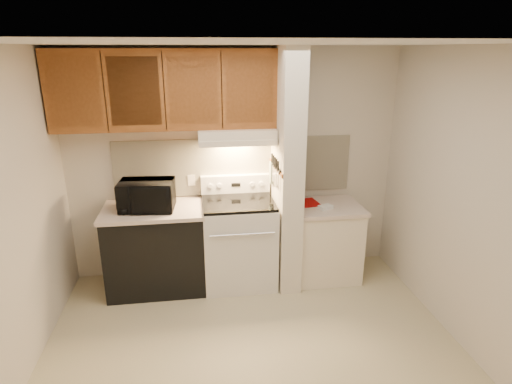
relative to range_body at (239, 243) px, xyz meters
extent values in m
plane|color=#C0B38C|center=(0.00, -1.16, -0.46)|extent=(3.60, 3.60, 0.00)
plane|color=white|center=(0.00, -1.16, 2.04)|extent=(3.60, 3.60, 0.00)
cube|color=beige|center=(0.00, 0.34, 0.79)|extent=(3.60, 2.50, 0.02)
cube|color=beige|center=(-1.80, -1.16, 0.79)|extent=(0.02, 3.00, 2.50)
cube|color=beige|center=(1.80, -1.16, 0.79)|extent=(0.02, 3.00, 2.50)
cube|color=#FFF3CE|center=(0.00, 0.33, 0.78)|extent=(2.60, 0.02, 0.63)
cube|color=silver|center=(0.00, 0.00, 0.00)|extent=(0.76, 0.65, 0.92)
cube|color=black|center=(0.00, -0.32, 0.04)|extent=(0.50, 0.01, 0.30)
cylinder|color=silver|center=(0.00, -0.35, 0.26)|extent=(0.65, 0.02, 0.02)
cube|color=black|center=(0.00, 0.00, 0.48)|extent=(0.74, 0.64, 0.03)
cube|color=silver|center=(0.00, 0.28, 0.59)|extent=(0.76, 0.08, 0.20)
cube|color=black|center=(0.00, 0.24, 0.59)|extent=(0.10, 0.01, 0.04)
cylinder|color=silver|center=(-0.28, 0.24, 0.59)|extent=(0.05, 0.02, 0.05)
cylinder|color=silver|center=(-0.18, 0.24, 0.59)|extent=(0.05, 0.02, 0.05)
cylinder|color=silver|center=(0.18, 0.24, 0.59)|extent=(0.05, 0.02, 0.05)
cylinder|color=silver|center=(0.28, 0.24, 0.59)|extent=(0.05, 0.02, 0.05)
cube|color=black|center=(-0.88, 0.01, -0.03)|extent=(1.00, 0.63, 0.87)
cube|color=beige|center=(-0.88, 0.01, 0.43)|extent=(1.04, 0.67, 0.04)
cube|color=black|center=(-1.01, 0.07, 0.46)|extent=(0.21, 0.09, 0.01)
cylinder|color=#22655D|center=(-0.97, 0.23, 0.50)|extent=(0.11, 0.11, 0.10)
cube|color=#F2E3C8|center=(-0.48, 0.32, 0.64)|extent=(0.08, 0.01, 0.12)
imported|color=black|center=(-0.93, -0.01, 0.60)|extent=(0.57, 0.41, 0.30)
cube|color=beige|center=(0.51, -0.01, 0.79)|extent=(0.22, 0.70, 2.50)
cube|color=brown|center=(0.39, -0.01, 0.84)|extent=(0.01, 0.70, 0.04)
cube|color=black|center=(0.39, -0.06, 0.86)|extent=(0.02, 0.42, 0.04)
cube|color=silver|center=(0.38, -0.21, 0.76)|extent=(0.01, 0.03, 0.16)
cylinder|color=black|center=(0.38, -0.22, 0.91)|extent=(0.02, 0.02, 0.10)
cube|color=silver|center=(0.38, -0.12, 0.75)|extent=(0.01, 0.04, 0.18)
cylinder|color=black|center=(0.38, -0.12, 0.91)|extent=(0.02, 0.02, 0.10)
cube|color=silver|center=(0.38, -0.04, 0.74)|extent=(0.01, 0.04, 0.20)
cylinder|color=black|center=(0.38, -0.06, 0.91)|extent=(0.02, 0.02, 0.10)
cube|color=silver|center=(0.38, 0.03, 0.76)|extent=(0.01, 0.04, 0.16)
cylinder|color=black|center=(0.38, 0.03, 0.91)|extent=(0.02, 0.02, 0.10)
cube|color=silver|center=(0.38, 0.10, 0.75)|extent=(0.01, 0.04, 0.18)
cylinder|color=black|center=(0.38, 0.12, 0.91)|extent=(0.02, 0.02, 0.10)
cube|color=gray|center=(0.38, 0.17, 0.74)|extent=(0.03, 0.10, 0.23)
cube|color=#F2E3C8|center=(0.97, -0.01, -0.06)|extent=(0.70, 0.60, 0.81)
cube|color=beige|center=(0.97, -0.01, 0.37)|extent=(0.74, 0.64, 0.04)
cube|color=#920605|center=(0.79, 0.09, 0.39)|extent=(0.24, 0.30, 0.01)
cube|color=white|center=(0.92, -0.11, 0.41)|extent=(0.17, 0.14, 0.04)
cube|color=#F2E3C8|center=(0.00, 0.12, 1.17)|extent=(0.78, 0.44, 0.15)
cube|color=#F2E3C8|center=(0.00, -0.08, 1.12)|extent=(0.78, 0.04, 0.06)
cube|color=brown|center=(-0.69, 0.17, 1.62)|extent=(2.18, 0.33, 0.77)
cube|color=brown|center=(-1.51, 0.01, 1.62)|extent=(0.46, 0.01, 0.63)
cube|color=black|center=(-1.23, 0.01, 1.62)|extent=(0.01, 0.01, 0.73)
cube|color=brown|center=(-0.96, 0.01, 1.62)|extent=(0.46, 0.01, 0.63)
cube|color=black|center=(-0.69, 0.01, 1.62)|extent=(0.01, 0.01, 0.73)
cube|color=brown|center=(-0.42, 0.01, 1.62)|extent=(0.46, 0.01, 0.63)
cube|color=black|center=(-0.14, 0.01, 1.62)|extent=(0.01, 0.01, 0.73)
cube|color=brown|center=(0.13, 0.01, 1.62)|extent=(0.46, 0.01, 0.63)
camera|label=1|loc=(-0.42, -4.21, 2.00)|focal=30.00mm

